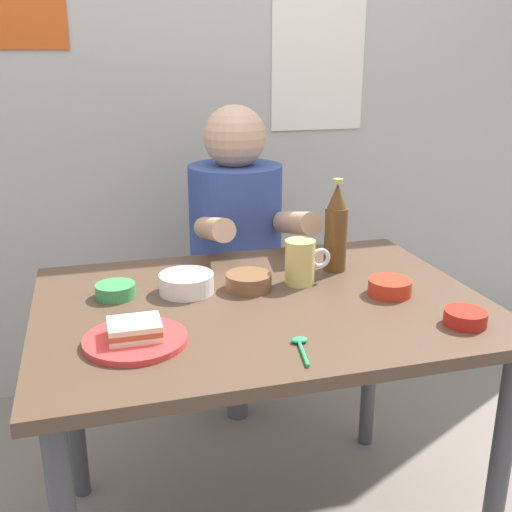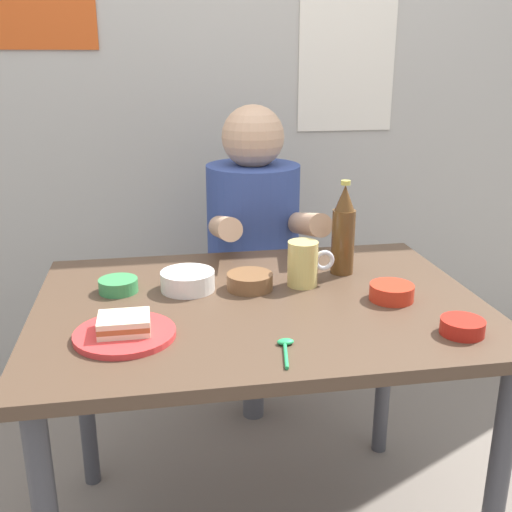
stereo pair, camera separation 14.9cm
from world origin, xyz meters
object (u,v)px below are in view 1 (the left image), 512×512
Objects in this scene: dining_table at (261,334)px; sandwich at (135,329)px; sambal_bowl_red at (465,317)px; beer_bottle at (336,230)px; plate_orange at (135,340)px; person_seated at (236,225)px; beer_mug at (301,262)px; stool at (237,333)px.

sandwich is (-0.32, -0.15, 0.13)m from dining_table.
sambal_bowl_red is at bearing -33.27° from dining_table.
beer_bottle is at bearing 108.08° from sambal_bowl_red.
beer_bottle is 2.73× the size of sambal_bowl_red.
sandwich is (0.00, 0.00, 0.02)m from plate_orange.
plate_orange is at bearing -118.12° from person_seated.
beer_mug is at bearing 27.70° from plate_orange.
beer_bottle is (0.59, 0.32, 0.09)m from sandwich.
person_seated reaches higher than sambal_bowl_red.
beer_mug is (0.13, 0.08, 0.15)m from dining_table.
beer_bottle is (0.17, -0.46, 0.09)m from person_seated.
beer_mug is 0.16m from beer_bottle.
beer_bottle reaches higher than stool.
sambal_bowl_red reaches higher than dining_table.
plate_orange is (-0.32, -0.15, 0.10)m from dining_table.
beer_mug is at bearing -149.53° from beer_bottle.
dining_table reaches higher than stool.
beer_mug reaches higher than plate_orange.
beer_bottle is at bearing 28.33° from plate_orange.
person_seated is 0.50m from beer_bottle.
plate_orange is 1.75× the size of beer_mug.
sandwich is 0.73m from sambal_bowl_red.
sambal_bowl_red is at bearing -8.55° from plate_orange.
sandwich reaches higher than stool.
beer_bottle is (0.26, 0.16, 0.21)m from dining_table.
beer_mug is 1.31× the size of sambal_bowl_red.
beer_bottle reaches higher than sambal_bowl_red.
stool is 4.69× the size of sambal_bowl_red.
person_seated is 0.54m from beer_mug.
beer_bottle reaches higher than beer_mug.
person_seated reaches higher than sandwich.
sandwich is at bearing -117.78° from stool.
sambal_bowl_red reaches higher than plate_orange.
person_seated is at bearing 61.88° from plate_orange.
dining_table is 1.53× the size of person_seated.
plate_orange is at bearing -151.67° from beer_bottle.
sandwich is 1.15× the size of sambal_bowl_red.
dining_table is 8.73× the size of beer_mug.
person_seated is at bearing 81.70° from dining_table.
beer_bottle is at bearing 30.47° from beer_mug.
sandwich is (-0.41, -0.78, 0.42)m from stool.
sambal_bowl_red is at bearing -71.92° from beer_bottle.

